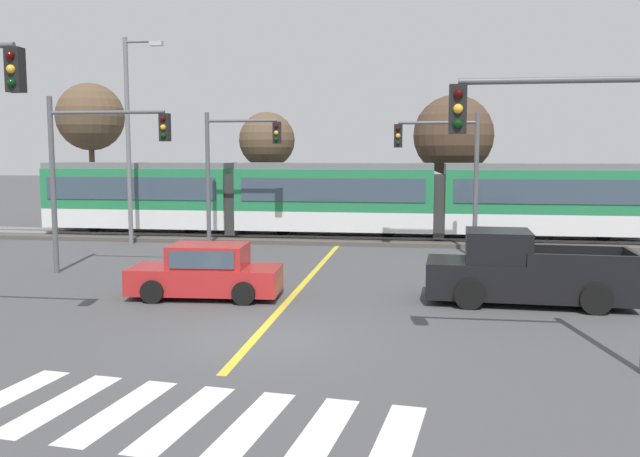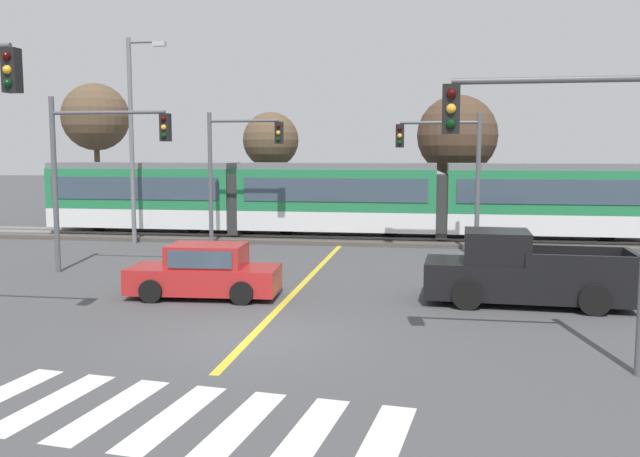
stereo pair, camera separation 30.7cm
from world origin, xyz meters
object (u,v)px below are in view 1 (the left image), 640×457
(sedan_crossing, at_px, (206,273))
(street_lamp_west, at_px, (131,130))
(traffic_light_near_right, at_px, (581,165))
(pickup_truck, at_px, (523,273))
(light_rail_tram, at_px, (335,197))
(bare_tree_west, at_px, (267,141))
(bare_tree_east, at_px, (454,136))
(traffic_light_mid_left, at_px, (93,158))
(traffic_light_far_right, at_px, (447,162))
(traffic_light_far_left, at_px, (233,159))
(bare_tree_far_west, at_px, (90,117))

(sedan_crossing, distance_m, street_lamp_west, 13.22)
(traffic_light_near_right, bearing_deg, pickup_truck, 90.83)
(light_rail_tram, xyz_separation_m, street_lamp_west, (-8.79, -2.57, 3.03))
(bare_tree_west, bearing_deg, bare_tree_east, -2.95)
(traffic_light_mid_left, bearing_deg, traffic_light_far_right, 24.51)
(pickup_truck, relative_size, bare_tree_east, 0.78)
(light_rail_tram, bearing_deg, bare_tree_west, 132.64)
(traffic_light_far_left, height_order, traffic_light_far_right, traffic_light_far_left)
(sedan_crossing, xyz_separation_m, street_lamp_west, (-6.75, 10.49, 4.38))
(light_rail_tram, distance_m, traffic_light_near_right, 19.62)
(traffic_light_near_right, distance_m, traffic_light_mid_left, 16.05)
(light_rail_tram, height_order, sedan_crossing, light_rail_tram)
(traffic_light_far_right, distance_m, street_lamp_west, 13.91)
(traffic_light_far_left, bearing_deg, bare_tree_east, 38.91)
(sedan_crossing, height_order, bare_tree_west, bare_tree_west)
(traffic_light_far_left, distance_m, bare_tree_east, 12.20)
(light_rail_tram, xyz_separation_m, bare_tree_far_west, (-14.93, 5.81, 4.06))
(traffic_light_far_right, xyz_separation_m, bare_tree_west, (-9.20, 9.20, 1.01))
(traffic_light_far_left, relative_size, bare_tree_far_west, 0.71)
(sedan_crossing, xyz_separation_m, bare_tree_east, (7.58, 17.21, 4.24))
(traffic_light_far_left, bearing_deg, pickup_truck, -40.37)
(sedan_crossing, relative_size, traffic_light_far_right, 0.77)
(bare_tree_far_west, relative_size, bare_tree_east, 1.15)
(pickup_truck, bearing_deg, bare_tree_east, 93.97)
(sedan_crossing, height_order, traffic_light_far_right, traffic_light_far_right)
(traffic_light_near_right, bearing_deg, bare_tree_east, 93.16)
(bare_tree_far_west, relative_size, bare_tree_west, 1.29)
(pickup_truck, bearing_deg, bare_tree_west, 122.63)
(bare_tree_east, bearing_deg, pickup_truck, -86.03)
(pickup_truck, xyz_separation_m, traffic_light_far_left, (-10.61, 9.02, 2.98))
(traffic_light_far_left, height_order, bare_tree_east, bare_tree_east)
(bare_tree_far_west, bearing_deg, traffic_light_far_left, -40.13)
(sedan_crossing, relative_size, pickup_truck, 0.78)
(light_rail_tram, height_order, bare_tree_far_west, bare_tree_far_west)
(pickup_truck, bearing_deg, street_lamp_west, 147.32)
(traffic_light_near_right, xyz_separation_m, traffic_light_mid_left, (-13.69, 8.38, 0.06))
(traffic_light_far_right, bearing_deg, bare_tree_east, 85.85)
(traffic_light_near_right, relative_size, bare_tree_far_west, 0.72)
(bare_tree_west, bearing_deg, traffic_light_near_right, -64.26)
(traffic_light_far_left, distance_m, traffic_light_far_right, 8.89)
(traffic_light_mid_left, height_order, bare_tree_west, bare_tree_west)
(light_rail_tram, distance_m, bare_tree_west, 6.87)
(traffic_light_far_left, xyz_separation_m, bare_tree_west, (-0.38, 8.14, 0.90))
(pickup_truck, xyz_separation_m, traffic_light_near_right, (0.08, -5.81, 3.01))
(pickup_truck, bearing_deg, light_rail_tram, 118.19)
(traffic_light_near_right, bearing_deg, traffic_light_far_right, 97.73)
(light_rail_tram, bearing_deg, street_lamp_west, -163.69)
(traffic_light_far_right, bearing_deg, light_rail_tram, 137.22)
(traffic_light_far_right, distance_m, bare_tree_east, 8.81)
(traffic_light_mid_left, relative_size, bare_tree_east, 0.85)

